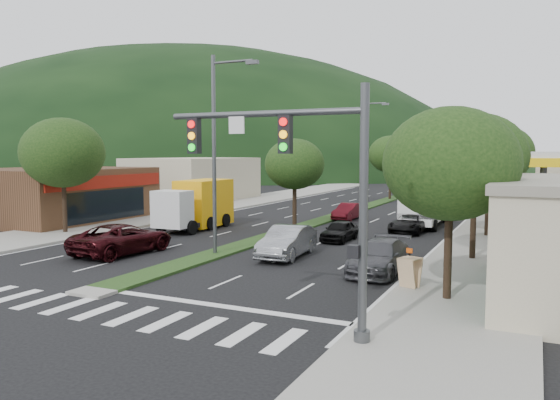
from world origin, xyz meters
The scene contains 28 objects.
ground centered at (0.00, 0.00, 0.00)m, with size 160.00×160.00×0.00m, color black.
sidewalk_right centered at (12.50, 25.00, 0.07)m, with size 5.00×90.00×0.15m, color gray.
sidewalk_left centered at (-13.00, 25.00, 0.07)m, with size 6.00×90.00×0.15m, color gray.
median centered at (0.00, 28.00, 0.06)m, with size 1.60×56.00×0.12m, color #183212.
crosswalk centered at (0.00, -2.00, 0.01)m, with size 19.00×2.20×0.01m, color silver.
traffic_signal centered at (9.03, -1.54, 4.65)m, with size 6.12×0.40×7.00m.
shop_left centered at (-18.46, 15.00, 2.01)m, with size 10.15×12.00×4.00m.
bldg_left_far centered at (-19.00, 34.00, 2.30)m, with size 9.00×14.00×4.60m, color beige.
hill_far centered at (-80.00, 110.00, 0.00)m, with size 176.00×132.00×82.00m, color black.
tree_r_a centered at (12.00, 4.00, 4.82)m, with size 4.60×4.60×6.63m.
tree_r_b centered at (12.00, 12.00, 5.04)m, with size 4.80×4.80×6.94m.
tree_r_c centered at (12.00, 20.00, 4.75)m, with size 4.40×4.40×6.48m.
tree_r_d centered at (12.00, 30.00, 5.18)m, with size 5.00×5.00×7.17m.
tree_r_e centered at (12.00, 40.00, 4.89)m, with size 4.60×4.60×6.71m.
tree_med_near centered at (0.00, 18.00, 4.43)m, with size 4.00×4.00×6.02m.
tree_med_far centered at (0.00, 44.00, 5.01)m, with size 4.80×4.80×6.94m.
tree_l_a centered at (-12.50, 10.00, 5.18)m, with size 5.20×5.20×7.25m.
streetlight_near centered at (0.21, 8.00, 5.58)m, with size 2.60×0.25×10.00m.
streetlight_mid centered at (0.21, 33.00, 5.58)m, with size 2.60×0.25×10.00m.
sedan_silver centered at (3.53, 9.10, 0.78)m, with size 1.64×4.72×1.55m, color #9C9EA3.
suv_maroon centered at (-4.51, 6.29, 0.79)m, with size 2.61×5.66×1.57m, color black.
car_queue_a centered at (4.26, 14.95, 0.61)m, with size 1.44×3.57×1.22m, color black.
car_queue_b centered at (8.64, 7.59, 0.70)m, with size 1.97×4.85×1.41m, color #47464B.
car_queue_c centered at (1.50, 24.95, 0.64)m, with size 1.35×3.89×1.28m, color #540E16.
car_queue_d centered at (7.32, 19.95, 0.59)m, with size 1.97×4.28×1.19m, color black.
box_truck centered at (-6.22, 15.72, 1.57)m, with size 2.76×6.77×3.31m.
motorhome centered at (7.50, 24.12, 1.63)m, with size 2.62×8.02×3.06m.
a_frame_sign centered at (10.50, 4.96, 0.83)m, with size 0.90×0.96×1.53m.
Camera 1 is at (14.73, -15.34, 5.21)m, focal length 35.00 mm.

